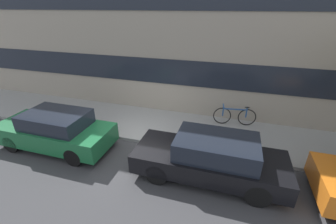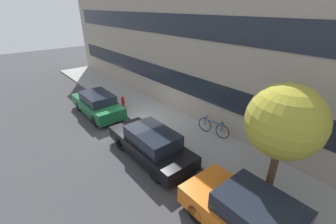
# 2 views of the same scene
# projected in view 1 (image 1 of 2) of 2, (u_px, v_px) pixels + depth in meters

# --- Properties ---
(ground_plane) EXTENTS (56.00, 56.00, 0.00)m
(ground_plane) POSITION_uv_depth(u_px,v_px,m) (135.00, 142.00, 8.42)
(ground_plane) COLOR #38383A
(sidewalk_strip) EXTENTS (28.00, 2.80, 0.12)m
(sidewalk_strip) POSITION_uv_depth(u_px,v_px,m) (148.00, 124.00, 9.61)
(sidewalk_strip) COLOR gray
(sidewalk_strip) RESTS_ON ground_plane
(rowhouse_facade) EXTENTS (28.00, 1.02, 9.10)m
(rowhouse_facade) POSITION_uv_depth(u_px,v_px,m) (161.00, 7.00, 9.26)
(rowhouse_facade) COLOR gray
(rowhouse_facade) RESTS_ON ground_plane
(parked_car_green) EXTENTS (4.09, 1.63, 1.37)m
(parked_car_green) POSITION_uv_depth(u_px,v_px,m) (56.00, 130.00, 7.88)
(parked_car_green) COLOR #195B33
(parked_car_green) RESTS_ON ground_plane
(parked_car_black) EXTENTS (4.35, 1.63, 1.36)m
(parked_car_black) POSITION_uv_depth(u_px,v_px,m) (211.00, 158.00, 6.46)
(parked_car_black) COLOR black
(parked_car_black) RESTS_ON ground_plane
(fire_hydrant) EXTENTS (0.45, 0.25, 0.72)m
(fire_hydrant) POSITION_uv_depth(u_px,v_px,m) (88.00, 117.00, 9.25)
(fire_hydrant) COLOR red
(fire_hydrant) RESTS_ON sidewalk_strip
(bicycle) EXTENTS (1.72, 0.44, 0.83)m
(bicycle) POSITION_uv_depth(u_px,v_px,m) (234.00, 115.00, 9.26)
(bicycle) COLOR black
(bicycle) RESTS_ON sidewalk_strip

